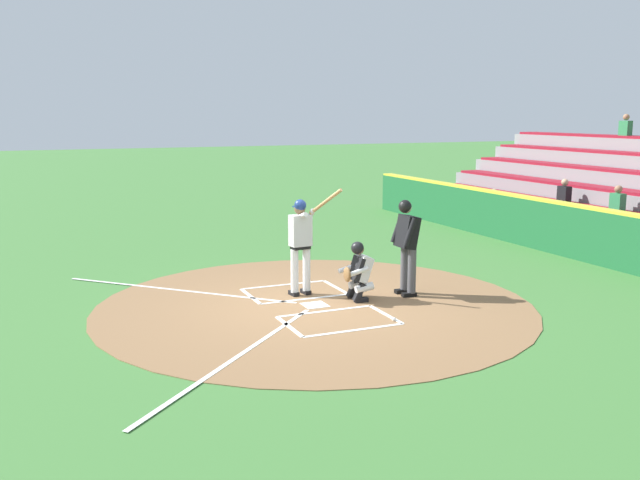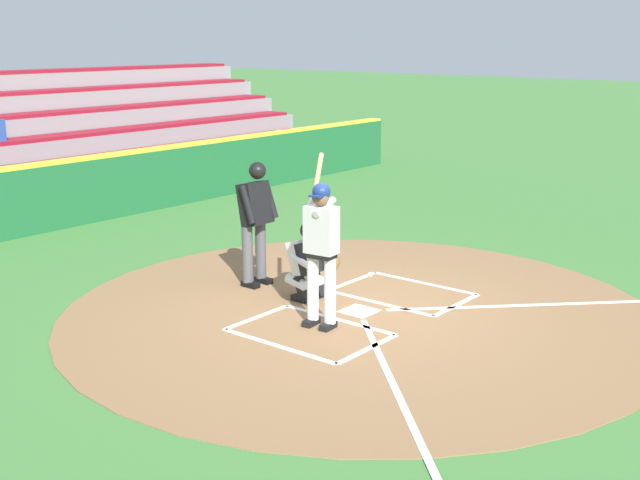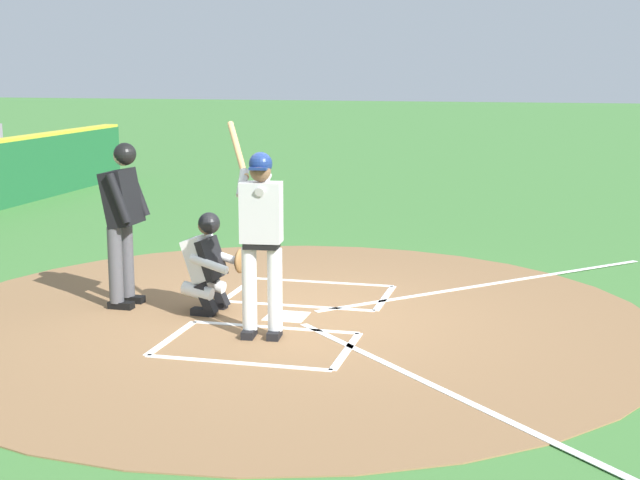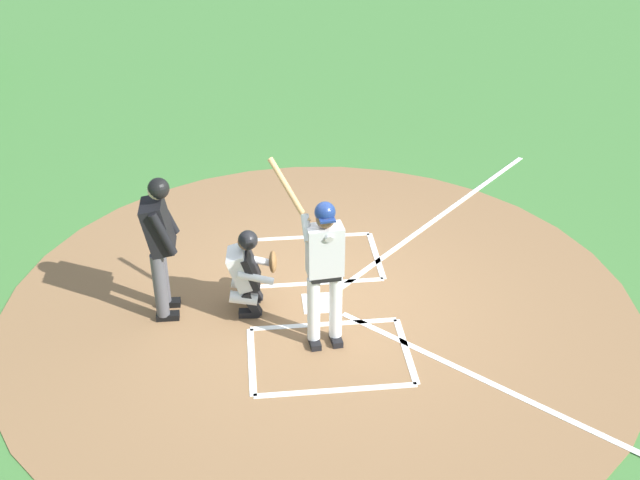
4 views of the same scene
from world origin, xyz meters
name	(u,v)px [view 1 (image 1 of 4)]	position (x,y,z in m)	size (l,w,h in m)	color
ground_plane	(315,306)	(0.00, 0.00, 0.00)	(120.00, 120.00, 0.00)	#427A38
dirt_circle	(315,305)	(0.00, 0.00, 0.01)	(8.00, 8.00, 0.01)	olive
home_plate_and_chalk	(270,310)	(0.00, 0.88, 0.01)	(7.93, 4.91, 0.01)	white
batter	(301,240)	(0.77, -0.04, 1.10)	(0.89, 0.79, 2.13)	white
catcher	(358,270)	(0.00, -0.88, 0.59)	(0.59, 0.64, 1.13)	black
plate_umpire	(407,241)	(-0.01, -1.90, 1.08)	(0.58, 0.41, 1.86)	#4C4C51
baseball	(394,319)	(-1.44, -0.85, 0.04)	(0.07, 0.07, 0.07)	white
backstop_wall	(624,241)	(0.00, -7.50, 0.65)	(22.00, 0.36, 1.31)	#1E6033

